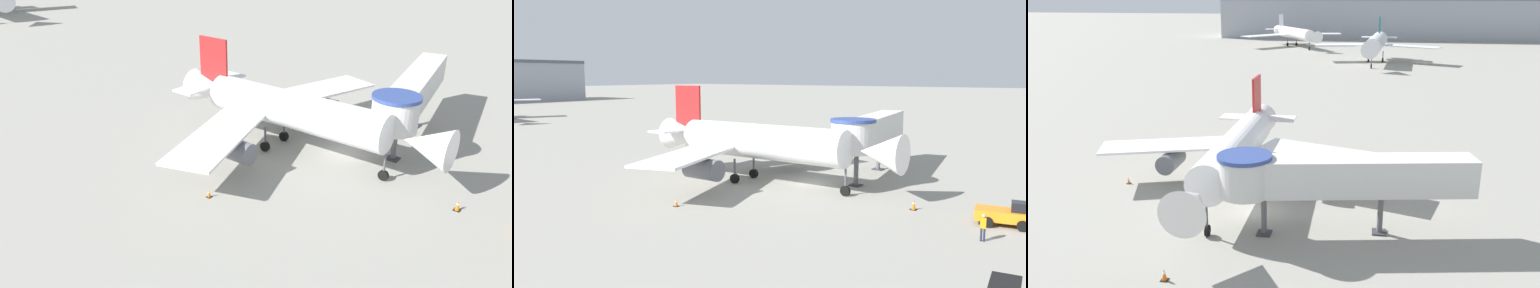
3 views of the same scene
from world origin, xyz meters
TOP-DOWN VIEW (x-y plane):
  - ground_plane at (0.00, 0.00)m, footprint 800.00×800.00m
  - main_airplane at (-2.48, 4.50)m, footprint 28.17×26.32m
  - jet_bridge at (6.44, -3.10)m, footprint 19.08×6.33m
  - traffic_cone_near_nose at (-3.38, -11.29)m, footprint 0.49×0.49m
  - traffic_cone_port_wing at (-13.33, 4.35)m, footprint 0.38×0.38m

SIDE VIEW (x-z plane):
  - ground_plane at x=0.00m, z-range 0.00..0.00m
  - traffic_cone_port_wing at x=-13.33m, z-range -0.02..0.62m
  - traffic_cone_near_nose at x=-3.38m, z-range -0.02..0.79m
  - main_airplane at x=-2.48m, z-range -0.70..8.52m
  - jet_bridge at x=6.44m, z-range 1.52..7.93m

